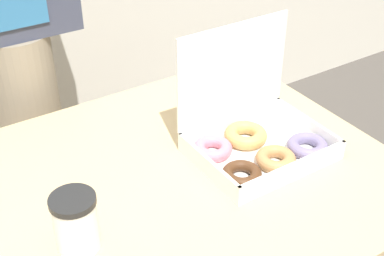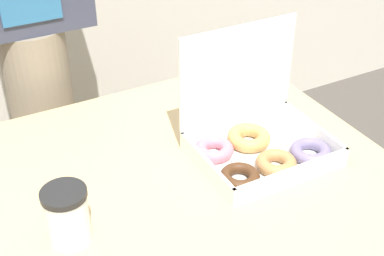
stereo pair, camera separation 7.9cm
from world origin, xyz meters
TOP-DOWN VIEW (x-y plane):
  - donut_box at (0.22, -0.02)m, footprint 0.32×0.25m
  - coffee_cup at (-0.25, -0.08)m, footprint 0.09×0.09m
  - person_customer at (-0.14, 0.60)m, footprint 0.35×0.20m

SIDE VIEW (x-z plane):
  - donut_box at x=0.22m, z-range 0.63..0.92m
  - coffee_cup at x=-0.25m, z-range 0.73..0.85m
  - person_customer at x=-0.14m, z-range 0.10..1.76m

